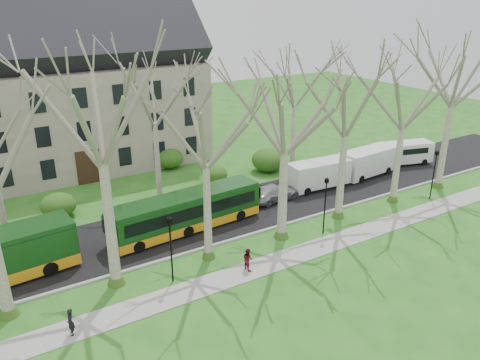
{
  "coord_description": "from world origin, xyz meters",
  "views": [
    {
      "loc": [
        -15.19,
        -23.99,
        16.29
      ],
      "look_at": [
        1.26,
        3.0,
        3.85
      ],
      "focal_mm": 35.0,
      "sensor_mm": 36.0,
      "label": 1
    }
  ],
  "objects_px": {
    "pedestrian_b": "(248,259)",
    "sedan": "(275,193)",
    "van_b": "(367,163)",
    "bus_follow": "(187,211)",
    "pedestrian_a": "(70,322)",
    "van_a": "(318,175)",
    "van_c": "(406,153)"
  },
  "relations": [
    {
      "from": "van_b",
      "to": "sedan",
      "type": "bearing_deg",
      "value": 176.53
    },
    {
      "from": "sedan",
      "to": "pedestrian_a",
      "type": "relative_size",
      "value": 3.11
    },
    {
      "from": "van_b",
      "to": "pedestrian_a",
      "type": "bearing_deg",
      "value": -168.17
    },
    {
      "from": "sedan",
      "to": "van_b",
      "type": "xyz_separation_m",
      "value": [
        11.0,
        0.19,
        0.63
      ]
    },
    {
      "from": "van_b",
      "to": "van_c",
      "type": "distance_m",
      "value": 5.95
    },
    {
      "from": "sedan",
      "to": "van_b",
      "type": "height_order",
      "value": "van_b"
    },
    {
      "from": "van_c",
      "to": "pedestrian_a",
      "type": "bearing_deg",
      "value": -149.51
    },
    {
      "from": "bus_follow",
      "to": "sedan",
      "type": "relative_size",
      "value": 2.45
    },
    {
      "from": "van_a",
      "to": "van_b",
      "type": "bearing_deg",
      "value": 4.26
    },
    {
      "from": "bus_follow",
      "to": "pedestrian_a",
      "type": "bearing_deg",
      "value": -147.26
    },
    {
      "from": "van_b",
      "to": "pedestrian_b",
      "type": "bearing_deg",
      "value": -160.88
    },
    {
      "from": "bus_follow",
      "to": "pedestrian_a",
      "type": "xyz_separation_m",
      "value": [
        -10.15,
        -7.55,
        -0.68
      ]
    },
    {
      "from": "bus_follow",
      "to": "pedestrian_a",
      "type": "distance_m",
      "value": 12.67
    },
    {
      "from": "bus_follow",
      "to": "van_a",
      "type": "distance_m",
      "value": 13.62
    },
    {
      "from": "bus_follow",
      "to": "pedestrian_b",
      "type": "xyz_separation_m",
      "value": [
        0.86,
        -7.04,
        -0.7
      ]
    },
    {
      "from": "sedan",
      "to": "van_b",
      "type": "bearing_deg",
      "value": -92.75
    },
    {
      "from": "bus_follow",
      "to": "van_b",
      "type": "bearing_deg",
      "value": -0.55
    },
    {
      "from": "sedan",
      "to": "bus_follow",
      "type": "bearing_deg",
      "value": 92.63
    },
    {
      "from": "van_b",
      "to": "pedestrian_a",
      "type": "height_order",
      "value": "van_b"
    },
    {
      "from": "pedestrian_a",
      "to": "pedestrian_b",
      "type": "relative_size",
      "value": 1.02
    },
    {
      "from": "van_a",
      "to": "pedestrian_b",
      "type": "xyz_separation_m",
      "value": [
        -12.71,
        -8.2,
        -0.51
      ]
    },
    {
      "from": "sedan",
      "to": "van_c",
      "type": "height_order",
      "value": "van_c"
    },
    {
      "from": "sedan",
      "to": "pedestrian_b",
      "type": "bearing_deg",
      "value": 132.11
    },
    {
      "from": "bus_follow",
      "to": "van_a",
      "type": "bearing_deg",
      "value": 1.01
    },
    {
      "from": "pedestrian_b",
      "to": "sedan",
      "type": "bearing_deg",
      "value": -50.27
    },
    {
      "from": "van_a",
      "to": "van_c",
      "type": "relative_size",
      "value": 1.09
    },
    {
      "from": "van_c",
      "to": "pedestrian_a",
      "type": "relative_size",
      "value": 3.49
    },
    {
      "from": "van_b",
      "to": "van_c",
      "type": "relative_size",
      "value": 1.14
    },
    {
      "from": "van_c",
      "to": "pedestrian_a",
      "type": "xyz_separation_m",
      "value": [
        -35.73,
        -9.08,
        -0.4
      ]
    },
    {
      "from": "van_b",
      "to": "pedestrian_b",
      "type": "relative_size",
      "value": 4.06
    },
    {
      "from": "bus_follow",
      "to": "van_b",
      "type": "distance_m",
      "value": 19.67
    },
    {
      "from": "van_b",
      "to": "pedestrian_a",
      "type": "relative_size",
      "value": 3.98
    }
  ]
}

